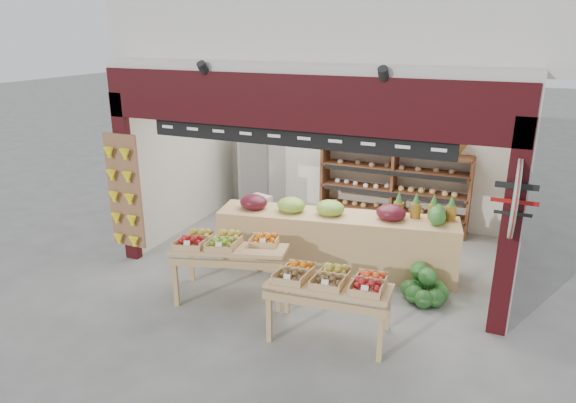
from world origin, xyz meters
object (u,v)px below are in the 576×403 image
at_px(display_table_left, 224,245).
at_px(refrigerator, 262,167).
at_px(cardboard_stack, 269,220).
at_px(mid_counter, 335,240).
at_px(watermelon_pile, 425,288).
at_px(display_table_right, 331,282).
at_px(back_shelving, 395,169).

bearing_deg(display_table_left, refrigerator, 107.74).
relative_size(cardboard_stack, mid_counter, 0.30).
bearing_deg(display_table_left, cardboard_stack, 100.41).
height_order(cardboard_stack, mid_counter, mid_counter).
bearing_deg(display_table_left, watermelon_pile, 19.69).
height_order(cardboard_stack, display_table_right, display_table_right).
height_order(cardboard_stack, display_table_left, display_table_left).
bearing_deg(mid_counter, display_table_right, -73.46).
xyz_separation_m(back_shelving, watermelon_pile, (1.03, -2.58, -0.93)).
bearing_deg(mid_counter, display_table_left, -130.39).
xyz_separation_m(back_shelving, cardboard_stack, (-1.97, -1.21, -0.86)).
distance_m(cardboard_stack, display_table_left, 2.38).
bearing_deg(cardboard_stack, back_shelving, 31.63).
relative_size(back_shelving, display_table_left, 1.63).
relative_size(back_shelving, mid_counter, 0.75).
xyz_separation_m(back_shelving, display_table_right, (0.11, -3.90, -0.39)).
height_order(refrigerator, display_table_left, refrigerator).
distance_m(back_shelving, cardboard_stack, 2.47).
bearing_deg(back_shelving, cardboard_stack, -148.37).
bearing_deg(refrigerator, cardboard_stack, -56.31).
xyz_separation_m(mid_counter, display_table_left, (-1.14, -1.34, 0.25)).
relative_size(refrigerator, display_table_right, 1.21).
distance_m(back_shelving, refrigerator, 2.64).
distance_m(mid_counter, display_table_left, 1.78).
bearing_deg(mid_counter, watermelon_pile, -16.32).
xyz_separation_m(cardboard_stack, watermelon_pile, (3.00, -1.37, -0.07)).
bearing_deg(refrigerator, mid_counter, -40.03).
distance_m(display_table_left, display_table_right, 1.71).
bearing_deg(back_shelving, watermelon_pile, -68.25).
bearing_deg(mid_counter, back_shelving, 79.35).
bearing_deg(cardboard_stack, display_table_right, -52.27).
bearing_deg(refrigerator, display_table_right, -51.61).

